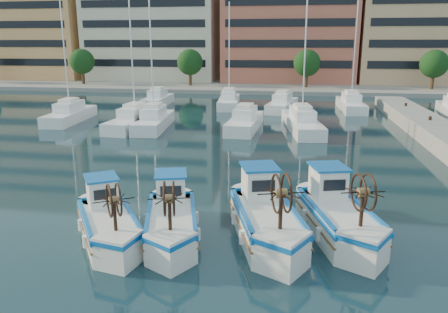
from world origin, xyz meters
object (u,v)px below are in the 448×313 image
Objects in this scene: fishing_boat_c at (265,215)px; fishing_boat_d at (337,213)px; fishing_boat_a at (108,220)px; fishing_boat_b at (171,217)px.

fishing_boat_c is 1.03× the size of fishing_boat_d.
fishing_boat_a is 5.91m from fishing_boat_c.
fishing_boat_b is 0.90× the size of fishing_boat_c.
fishing_boat_a is 0.86× the size of fishing_boat_c.
fishing_boat_b reaches higher than fishing_boat_a.
fishing_boat_a is at bearing 176.29° from fishing_boat_d.
fishing_boat_b is 6.30m from fishing_boat_d.
fishing_boat_d is at bearing -3.86° from fishing_boat_b.
fishing_boat_a is 0.96× the size of fishing_boat_b.
fishing_boat_d is at bearing -20.68° from fishing_boat_a.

